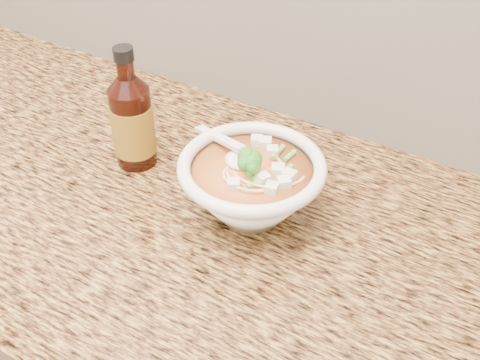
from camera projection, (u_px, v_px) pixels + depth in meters
The scene contains 4 objects.
cabinet at pixel (135, 340), 1.30m from camera, with size 4.00×0.65×0.86m, color #311D0E.
counter_slab at pixel (106, 179), 1.02m from camera, with size 4.00×0.68×0.04m, color #A8863D.
soup_bowl at pixel (252, 187), 0.89m from camera, with size 0.24×0.22×0.12m.
hot_sauce_bottle at pixel (132, 122), 0.98m from camera, with size 0.08×0.08×0.21m.
Camera 1 is at (0.60, 1.11, 1.52)m, focal length 45.00 mm.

